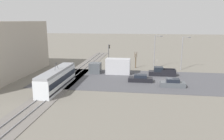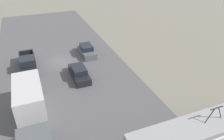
{
  "view_description": "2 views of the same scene",
  "coord_description": "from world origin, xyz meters",
  "views": [
    {
      "loc": [
        -43.26,
        4.9,
        11.83
      ],
      "look_at": [
        -1.27,
        10.73,
        2.23
      ],
      "focal_mm": 35.0,
      "sensor_mm": 36.0,
      "label": 1
    },
    {
      "loc": [
        3.44,
        27.81,
        14.38
      ],
      "look_at": [
        -4.4,
        8.38,
        2.24
      ],
      "focal_mm": 35.0,
      "sensor_mm": 36.0,
      "label": 2
    }
  ],
  "objects": [
    {
      "name": "ground_plane",
      "position": [
        0.0,
        0.0,
        0.0
      ],
      "size": [
        320.0,
        320.0,
        0.0
      ],
      "primitive_type": "plane",
      "color": "slate"
    },
    {
      "name": "road_surface",
      "position": [
        0.0,
        0.0,
        0.04
      ],
      "size": [
        16.48,
        51.82,
        0.08
      ],
      "color": "#4C4C51",
      "rests_on": "ground"
    },
    {
      "name": "light_rail_tram",
      "position": [
        -7.61,
        19.69,
        1.74
      ],
      "size": [
        12.96,
        2.57,
        4.55
      ],
      "color": "silver",
      "rests_on": "ground"
    },
    {
      "name": "box_truck",
      "position": [
        4.51,
        11.45,
        1.68
      ],
      "size": [
        2.48,
        9.23,
        3.47
      ],
      "color": "#4C5156",
      "rests_on": "ground"
    },
    {
      "name": "pickup_truck",
      "position": [
        4.26,
        0.54,
        0.8
      ],
      "size": [
        1.98,
        5.76,
        1.91
      ],
      "color": "black",
      "rests_on": "ground"
    },
    {
      "name": "sedan_car_0",
      "position": [
        -4.03,
        -0.77,
        0.71
      ],
      "size": [
        1.8,
        4.46,
        1.54
      ],
      "rotation": [
        0.0,
        0.0,
        3.14
      ],
      "color": "#4C5156",
      "rests_on": "ground"
    },
    {
      "name": "sedan_car_1",
      "position": [
        -1.4,
        5.06,
        0.67
      ],
      "size": [
        1.79,
        4.74,
        1.44
      ],
      "rotation": [
        0.0,
        0.0,
        3.14
      ],
      "color": "black",
      "rests_on": "ground"
    }
  ]
}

